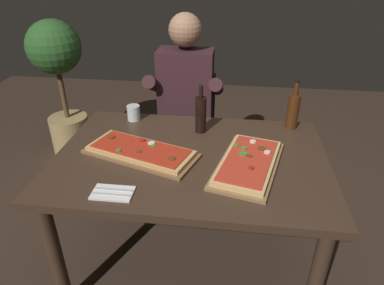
# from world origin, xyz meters

# --- Properties ---
(ground_plane) EXTENTS (6.40, 6.40, 0.00)m
(ground_plane) POSITION_xyz_m (0.00, 0.00, 0.00)
(ground_plane) COLOR #38281E
(dining_table) EXTENTS (1.40, 0.96, 0.74)m
(dining_table) POSITION_xyz_m (0.00, 0.00, 0.64)
(dining_table) COLOR #3D2B1E
(dining_table) RESTS_ON ground_plane
(pizza_rectangular_front) EXTENTS (0.63, 0.42, 0.05)m
(pizza_rectangular_front) POSITION_xyz_m (-0.26, -0.03, 0.76)
(pizza_rectangular_front) COLOR brown
(pizza_rectangular_front) RESTS_ON dining_table
(pizza_rectangular_left) EXTENTS (0.39, 0.58, 0.05)m
(pizza_rectangular_left) POSITION_xyz_m (0.29, -0.07, 0.76)
(pizza_rectangular_left) COLOR olive
(pizza_rectangular_left) RESTS_ON dining_table
(wine_bottle_dark) EXTENTS (0.06, 0.06, 0.28)m
(wine_bottle_dark) POSITION_xyz_m (0.02, 0.28, 0.85)
(wine_bottle_dark) COLOR black
(wine_bottle_dark) RESTS_ON dining_table
(oil_bottle_amber) EXTENTS (0.07, 0.07, 0.30)m
(oil_bottle_amber) POSITION_xyz_m (0.55, 0.40, 0.85)
(oil_bottle_amber) COLOR #47230F
(oil_bottle_amber) RESTS_ON dining_table
(tumbler_near_camera) EXTENTS (0.08, 0.08, 0.09)m
(tumbler_near_camera) POSITION_xyz_m (-0.41, 0.39, 0.78)
(tumbler_near_camera) COLOR silver
(tumbler_near_camera) RESTS_ON dining_table
(napkin_cutlery_set) EXTENTS (0.18, 0.11, 0.01)m
(napkin_cutlery_set) POSITION_xyz_m (-0.30, -0.36, 0.74)
(napkin_cutlery_set) COLOR white
(napkin_cutlery_set) RESTS_ON dining_table
(diner_chair) EXTENTS (0.44, 0.44, 0.87)m
(diner_chair) POSITION_xyz_m (-0.14, 0.86, 0.49)
(diner_chair) COLOR black
(diner_chair) RESTS_ON ground_plane
(seated_diner) EXTENTS (0.53, 0.41, 1.33)m
(seated_diner) POSITION_xyz_m (-0.14, 0.74, 0.74)
(seated_diner) COLOR #23232D
(seated_diner) RESTS_ON ground_plane
(potted_plant_corner) EXTENTS (0.45, 0.45, 1.20)m
(potted_plant_corner) POSITION_xyz_m (-1.30, 1.18, 0.72)
(potted_plant_corner) COLOR tan
(potted_plant_corner) RESTS_ON ground_plane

